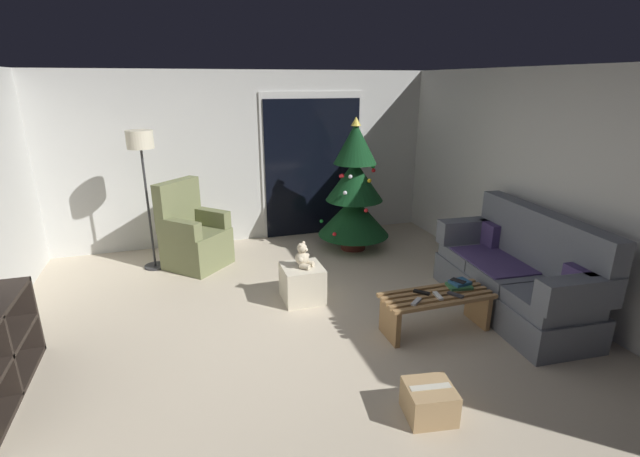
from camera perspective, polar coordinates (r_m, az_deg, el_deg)
ground_plane at (r=4.42m, az=-2.27°, el=-13.79°), size 7.00×7.00×0.00m
wall_back at (r=6.84m, az=-9.31°, el=8.82°), size 5.72×0.12×2.50m
wall_right at (r=5.38m, az=28.45°, el=4.30°), size 0.12×6.00×2.50m
patio_door_frame at (r=7.01m, az=-0.97°, el=8.04°), size 1.60×0.02×2.20m
patio_door_glass at (r=7.00m, az=-0.92°, el=7.61°), size 1.50×0.02×2.10m
couch at (r=5.18m, az=23.79°, el=-5.48°), size 0.92×1.99×1.08m
coffee_table at (r=4.56m, az=14.55°, el=-9.55°), size 1.10×0.40×0.39m
remote_silver at (r=4.29m, az=12.16°, el=-9.09°), size 0.15×0.13×0.02m
remote_black at (r=4.47m, az=12.80°, el=-7.93°), size 0.14×0.14×0.02m
remote_white at (r=4.44m, az=14.79°, el=-8.29°), size 0.06×0.16×0.02m
remote_graphite at (r=4.51m, az=16.87°, el=-8.08°), size 0.12×0.16×0.02m
book_stack at (r=4.70m, az=17.34°, el=-6.81°), size 0.25×0.21×0.06m
cell_phone at (r=4.69m, az=17.19°, el=-6.38°), size 0.13×0.16×0.01m
christmas_tree at (r=6.37m, az=4.39°, el=4.58°), size 1.02×1.02×1.89m
armchair at (r=6.11m, az=-15.85°, el=-1.00°), size 0.97×0.97×1.13m
floor_lamp at (r=5.96m, az=-21.78°, el=8.88°), size 0.32×0.32×1.78m
ottoman at (r=5.04m, az=-2.26°, el=-6.96°), size 0.44×0.44×0.40m
teddy_bear_cream at (r=4.90m, az=-2.20°, el=-3.59°), size 0.21×0.21×0.29m
cardboard_box_taped_mid_floor at (r=3.59m, az=13.73°, el=-20.60°), size 0.39×0.37×0.25m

